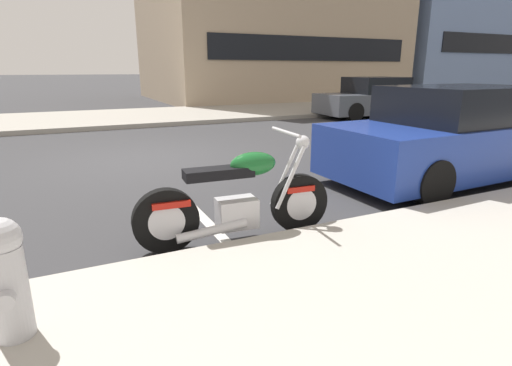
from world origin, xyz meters
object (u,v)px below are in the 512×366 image
object	(u,v)px
parked_car_mid_block	(457,136)
fire_hydrant	(6,276)
car_opposite_curb	(373,99)
parked_motorcycle	(239,201)

from	to	relation	value
parked_car_mid_block	fire_hydrant	world-z (taller)	parked_car_mid_block
car_opposite_curb	fire_hydrant	distance (m)	14.02
parked_car_mid_block	car_opposite_curb	xyz separation A→B (m)	(4.68, 7.32, -0.03)
parked_car_mid_block	parked_motorcycle	bearing A→B (deg)	-170.76
car_opposite_curb	fire_hydrant	size ratio (longest dim) A/B	5.41
parked_motorcycle	car_opposite_curb	xyz separation A→B (m)	(8.75, 8.10, 0.23)
parked_motorcycle	car_opposite_curb	size ratio (longest dim) A/B	0.50
parked_car_mid_block	fire_hydrant	bearing A→B (deg)	-164.89
parked_motorcycle	parked_car_mid_block	world-z (taller)	parked_car_mid_block
parked_car_mid_block	car_opposite_curb	size ratio (longest dim) A/B	1.05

